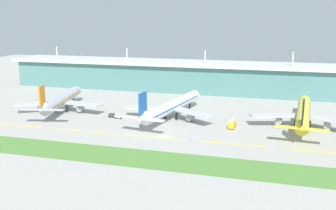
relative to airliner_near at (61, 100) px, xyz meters
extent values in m
plane|color=#A8A59E|center=(66.06, -27.17, -6.45)|extent=(600.00, 600.00, 0.00)
cube|color=slate|center=(66.06, 78.23, 2.80)|extent=(280.00, 28.00, 18.50)
cube|color=silver|center=(66.06, 78.23, 12.95)|extent=(288.00, 34.00, 1.80)
cylinder|color=silver|center=(-45.94, 72.63, 18.35)|extent=(0.90, 0.90, 9.00)
cylinder|color=silver|center=(10.06, 72.63, 18.35)|extent=(0.90, 0.90, 9.00)
cylinder|color=silver|center=(66.06, 72.63, 18.35)|extent=(0.90, 0.90, 9.00)
cylinder|color=silver|center=(122.06, 72.63, 18.35)|extent=(0.90, 0.90, 9.00)
cylinder|color=#ADB2BC|center=(-0.32, 1.51, 0.05)|extent=(16.18, 51.13, 5.80)
cone|color=#ADB2BC|center=(-5.98, 28.43, 0.05)|extent=(6.22, 5.05, 5.51)
cone|color=#ADB2BC|center=(5.55, -26.40, 1.25)|extent=(6.19, 7.50, 5.72)
cube|color=orange|center=(5.35, -25.42, 7.70)|extent=(2.00, 6.41, 9.50)
cube|color=#ADB2BC|center=(0.07, -27.04, 1.05)|extent=(10.44, 5.19, 0.36)
cube|color=#ADB2BC|center=(10.83, -24.78, 1.05)|extent=(10.44, 5.19, 0.36)
cube|color=#B7BABF|center=(-11.15, -5.29, -1.25)|extent=(23.72, 19.02, 0.70)
cylinder|color=gray|center=(-10.27, -3.63, -4.05)|extent=(4.06, 5.06, 3.20)
cube|color=#B7BABF|center=(12.34, -0.35, -1.25)|extent=(24.82, 10.91, 0.70)
cylinder|color=gray|center=(10.87, 0.81, -4.05)|extent=(4.06, 5.06, 3.20)
cylinder|color=black|center=(-4.25, 20.23, -4.65)|extent=(0.70, 0.70, 3.60)
cylinder|color=black|center=(-2.83, -2.09, -4.65)|extent=(1.10, 1.10, 3.60)
cylinder|color=black|center=(3.43, -0.77, -4.65)|extent=(1.10, 1.10, 3.60)
cube|color=orange|center=(-0.32, 1.51, 0.45)|extent=(15.17, 46.14, 0.60)
cylinder|color=white|center=(62.34, 3.45, 0.05)|extent=(16.00, 59.43, 5.80)
cone|color=white|center=(67.83, 34.63, 0.05)|extent=(6.12, 4.89, 5.51)
cone|color=white|center=(56.68, -28.72, 1.25)|extent=(6.00, 7.38, 5.72)
cube|color=#19519E|center=(56.85, -27.74, 7.70)|extent=(1.80, 6.42, 9.50)
cube|color=white|center=(51.35, -27.28, 1.05)|extent=(10.40, 4.89, 0.36)
cube|color=white|center=(62.18, -29.18, 1.05)|extent=(10.40, 4.89, 0.36)
cube|color=#B7BABF|center=(49.76, 1.17, -1.25)|extent=(24.89, 11.65, 0.70)
cylinder|color=gray|center=(51.19, 2.38, -4.05)|extent=(3.93, 4.99, 3.20)
cube|color=#B7BABF|center=(73.39, -2.99, -1.25)|extent=(23.96, 18.48, 0.70)
cylinder|color=gray|center=(72.46, -1.36, -4.05)|extent=(3.93, 4.99, 3.20)
cylinder|color=black|center=(66.20, 25.36, -4.65)|extent=(0.70, 0.70, 3.60)
cylinder|color=black|center=(58.67, 1.05, -4.65)|extent=(1.10, 1.10, 3.60)
cylinder|color=black|center=(64.97, -0.06, -4.65)|extent=(1.10, 1.10, 3.60)
cube|color=#19519E|center=(62.34, 3.45, 0.45)|extent=(15.01, 53.60, 0.60)
cylinder|color=yellow|center=(125.55, 5.39, 0.05)|extent=(10.65, 57.48, 5.80)
cone|color=yellow|center=(128.16, 35.88, 0.05)|extent=(5.83, 4.45, 5.51)
cone|color=yellow|center=(122.86, -26.10, 1.25)|extent=(5.48, 7.02, 5.72)
cube|color=black|center=(122.94, -25.10, 7.70)|extent=(1.24, 6.44, 9.50)
cube|color=yellow|center=(117.42, -25.13, 1.05)|extent=(10.24, 4.04, 0.36)
cube|color=yellow|center=(128.38, -26.07, 1.05)|extent=(10.24, 4.04, 0.36)
cube|color=#B7BABF|center=(113.22, 2.00, -1.25)|extent=(24.94, 13.56, 0.70)
cylinder|color=gray|center=(114.54, 3.34, -4.05)|extent=(3.57, 4.76, 3.20)
cube|color=#B7BABF|center=(137.13, -0.04, -1.25)|extent=(24.48, 16.92, 0.70)
cylinder|color=gray|center=(136.06, 1.50, -4.05)|extent=(3.57, 4.76, 3.20)
cylinder|color=black|center=(127.38, 26.76, -4.65)|extent=(0.70, 0.70, 3.60)
cylinder|color=black|center=(122.11, 2.67, -4.65)|extent=(1.10, 1.10, 3.60)
cylinder|color=black|center=(128.48, 2.13, -4.65)|extent=(1.10, 1.10, 3.60)
cube|color=black|center=(125.55, 5.39, 0.45)|extent=(10.20, 51.79, 0.60)
cube|color=yellow|center=(-4.94, -30.24, -6.43)|extent=(28.00, 0.70, 0.04)
cube|color=yellow|center=(29.06, -30.24, -6.43)|extent=(28.00, 0.70, 0.04)
cube|color=yellow|center=(63.06, -30.24, -6.43)|extent=(28.00, 0.70, 0.04)
cube|color=yellow|center=(97.06, -30.24, -6.43)|extent=(28.00, 0.70, 0.04)
cube|color=yellow|center=(131.06, -30.24, -6.43)|extent=(28.00, 0.70, 0.04)
cube|color=#518438|center=(66.06, -55.57, -6.40)|extent=(300.00, 18.00, 0.10)
cube|color=#333842|center=(31.95, -3.70, -5.30)|extent=(4.63, 2.85, 1.40)
cylinder|color=black|center=(30.54, -4.94, -6.00)|extent=(0.93, 0.44, 0.90)
cylinder|color=black|center=(30.31, -2.79, -6.00)|extent=(0.93, 0.44, 0.90)
cylinder|color=black|center=(33.60, -4.61, -6.00)|extent=(0.93, 0.44, 0.90)
cylinder|color=black|center=(33.37, -2.47, -6.00)|extent=(0.93, 0.44, 0.90)
cube|color=silver|center=(35.69, -5.29, -5.20)|extent=(3.73, 2.08, 1.60)
cube|color=silver|center=(35.69, -5.29, -4.05)|extent=(3.37, 2.05, 0.16)
cylinder|color=black|center=(36.88, -4.39, -6.00)|extent=(0.92, 0.42, 0.90)
cylinder|color=black|center=(37.01, -6.00, -6.00)|extent=(0.92, 0.42, 0.90)
cylinder|color=black|center=(34.37, -4.59, -6.00)|extent=(0.92, 0.42, 0.90)
cylinder|color=black|center=(34.50, -6.20, -6.00)|extent=(0.92, 0.42, 0.90)
cube|color=gold|center=(93.59, -6.59, -4.70)|extent=(3.14, 7.38, 2.60)
cylinder|color=silver|center=(93.53, -7.39, -2.50)|extent=(2.30, 4.14, 2.00)
cylinder|color=black|center=(92.62, -3.99, -6.00)|extent=(0.42, 0.92, 0.90)
cylinder|color=black|center=(94.95, -4.17, -6.00)|extent=(0.42, 0.92, 0.90)
cylinder|color=black|center=(92.24, -9.01, -6.00)|extent=(0.42, 0.92, 0.90)
cylinder|color=black|center=(94.57, -9.19, -6.00)|extent=(0.42, 0.92, 0.90)
cone|color=orange|center=(-0.77, -23.42, -6.10)|extent=(0.56, 0.56, 0.70)
cone|color=orange|center=(1.88, -28.09, -6.10)|extent=(0.56, 0.56, 0.70)
camera|label=1|loc=(110.60, -179.47, 44.20)|focal=40.62mm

